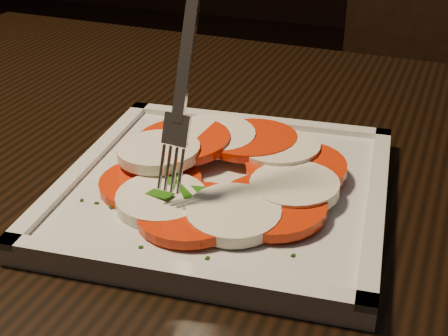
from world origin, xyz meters
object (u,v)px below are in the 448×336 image
(chair, at_px, (417,85))
(plate, at_px, (224,190))
(fork, at_px, (191,60))
(table, at_px, (242,255))

(chair, bearing_deg, plate, -86.35)
(plate, xyz_separation_m, fork, (-0.02, -0.02, 0.13))
(plate, relative_size, fork, 1.46)
(table, height_order, fork, fork)
(chair, distance_m, fork, 1.03)
(fork, bearing_deg, table, 81.98)
(chair, xyz_separation_m, fork, (-0.14, -0.96, 0.35))
(plate, bearing_deg, chair, 82.32)
(fork, bearing_deg, chair, 88.42)
(table, relative_size, plate, 4.43)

